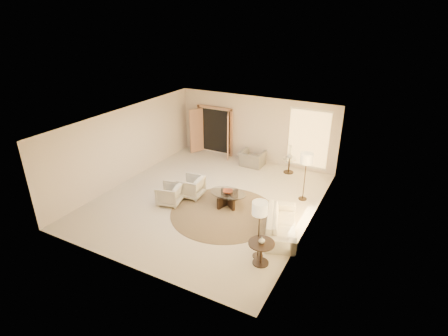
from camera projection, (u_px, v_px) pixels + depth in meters
The scene contains 18 objects.
room at pixel (208, 162), 11.56m from camera, with size 7.04×8.04×2.83m.
windows_right at pixel (311, 184), 10.19m from camera, with size 0.10×6.40×2.40m, color #FFC766, non-canonical shape.
window_back_corner at pixel (308, 139), 13.79m from camera, with size 1.70×0.10×2.40m, color #FFC766, non-canonical shape.
curtains_right at pixel (317, 173), 10.96m from camera, with size 0.06×5.20×2.60m, color tan, non-canonical shape.
french_doors at pixel (214, 131), 15.59m from camera, with size 1.95×0.66×2.16m.
area_rug at pixel (224, 213), 11.29m from camera, with size 3.44×3.44×0.01m, color #3E2F1E.
sofa at pixel (281, 223), 10.15m from camera, with size 2.16×0.84×0.63m, color beige.
armchair_left at pixel (191, 186), 12.16m from camera, with size 0.78×0.73×0.80m, color beige.
armchair_right at pixel (169, 193), 11.70m from camera, with size 0.74×0.69×0.76m, color beige.
accent_chair at pixel (252, 156), 14.58m from camera, with size 0.98×0.64×0.86m, color gray.
coffee_table at pixel (228, 197), 11.65m from camera, with size 1.57×1.57×0.46m.
end_table at pixel (261, 249), 8.85m from camera, with size 0.68×0.68×0.64m.
side_table at pixel (289, 164), 13.97m from camera, with size 0.53×0.53×0.62m.
floor_lamp_near at pixel (307, 161), 11.52m from camera, with size 0.41×0.41×1.71m.
floor_lamp_far at pixel (260, 211), 8.71m from camera, with size 0.40×0.40×1.64m.
bowl at pixel (228, 192), 11.56m from camera, with size 0.33×0.33×0.08m, color brown.
end_vase at pixel (262, 240), 8.73m from camera, with size 0.16×0.16×0.17m, color silver.
side_vase at pixel (290, 156), 13.83m from camera, with size 0.23×0.23×0.24m, color silver.
Camera 1 is at (5.44, -9.15, 5.94)m, focal length 28.00 mm.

